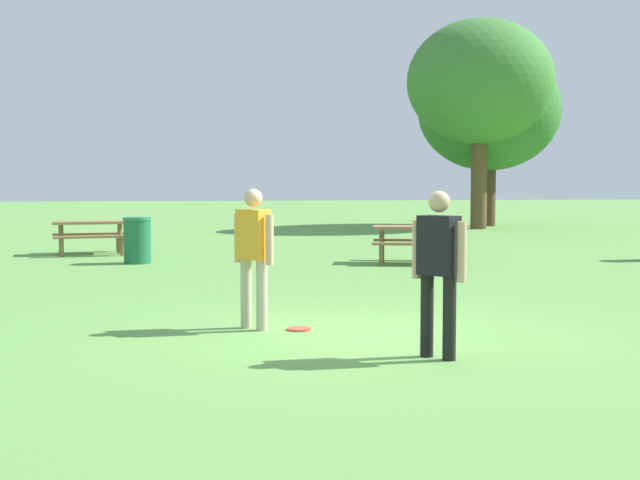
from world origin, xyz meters
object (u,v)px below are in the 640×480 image
(tree_broad_center, at_px, (480,83))
(frisbee, at_px, (299,329))
(trash_can_further_along, at_px, (137,240))
(person_catcher, at_px, (439,263))
(tree_far_right, at_px, (489,111))
(picnic_table_near, at_px, (414,236))
(person_thrower, at_px, (254,249))
(picnic_table_far, at_px, (91,230))

(tree_broad_center, bearing_deg, frisbee, -112.96)
(trash_can_further_along, bearing_deg, tree_broad_center, 46.09)
(person_catcher, height_order, tree_far_right, tree_far_right)
(person_catcher, relative_size, tree_far_right, 0.25)
(picnic_table_near, bearing_deg, person_catcher, -101.98)
(person_thrower, height_order, trash_can_further_along, person_thrower)
(trash_can_further_along, relative_size, tree_broad_center, 0.13)
(frisbee, distance_m, trash_can_further_along, 8.83)
(picnic_table_far, distance_m, trash_can_further_along, 2.68)
(person_catcher, xyz_separation_m, tree_far_right, (8.09, 23.29, 3.30))
(frisbee, height_order, trash_can_further_along, trash_can_further_along)
(person_thrower, height_order, frisbee, person_thrower)
(picnic_table_far, bearing_deg, trash_can_further_along, -62.29)
(picnic_table_near, relative_size, trash_can_further_along, 2.04)
(person_catcher, xyz_separation_m, picnic_table_near, (2.03, 9.59, -0.38))
(picnic_table_far, relative_size, trash_can_further_along, 2.01)
(person_thrower, relative_size, tree_far_right, 0.25)
(picnic_table_near, bearing_deg, person_thrower, -115.90)
(trash_can_further_along, bearing_deg, frisbee, -73.61)
(trash_can_further_along, distance_m, tree_broad_center, 16.30)
(trash_can_further_along, distance_m, tree_far_right, 17.97)
(picnic_table_far, height_order, tree_broad_center, tree_broad_center)
(person_catcher, height_order, trash_can_further_along, person_catcher)
(person_thrower, xyz_separation_m, trash_can_further_along, (-1.97, 8.33, -0.46))
(frisbee, xyz_separation_m, tree_broad_center, (8.36, 19.73, 5.05))
(person_thrower, bearing_deg, picnic_table_near, 64.10)
(picnic_table_far, bearing_deg, picnic_table_near, -23.47)
(frisbee, bearing_deg, trash_can_further_along, 106.39)
(trash_can_further_along, height_order, tree_far_right, tree_far_right)
(tree_far_right, bearing_deg, tree_broad_center, -117.13)
(picnic_table_near, height_order, tree_broad_center, tree_broad_center)
(person_thrower, xyz_separation_m, tree_broad_center, (8.88, 19.60, 4.12))
(picnic_table_far, bearing_deg, person_thrower, -73.27)
(person_catcher, bearing_deg, tree_broad_center, 71.54)
(tree_far_right, bearing_deg, picnic_table_near, -113.86)
(person_catcher, relative_size, picnic_table_far, 0.85)
(frisbee, bearing_deg, tree_far_right, 66.68)
(picnic_table_far, bearing_deg, person_catcher, -68.71)
(frisbee, relative_size, picnic_table_far, 0.15)
(picnic_table_near, height_order, picnic_table_far, same)
(picnic_table_near, xyz_separation_m, tree_broad_center, (5.15, 11.92, 4.50))
(frisbee, height_order, picnic_table_far, picnic_table_far)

